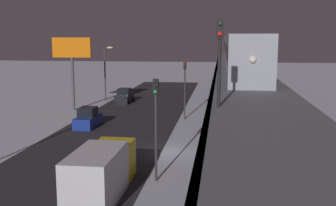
# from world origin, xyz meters

# --- Properties ---
(ground_plane) EXTENTS (240.00, 240.00, 0.00)m
(ground_plane) POSITION_xyz_m (0.00, 0.00, 0.00)
(ground_plane) COLOR silver
(avenue_asphalt) EXTENTS (11.00, 100.33, 0.01)m
(avenue_asphalt) POSITION_xyz_m (5.74, 0.00, 0.00)
(avenue_asphalt) COLOR #28282D
(avenue_asphalt) RESTS_ON ground_plane
(elevated_railway) EXTENTS (5.00, 100.33, 5.69)m
(elevated_railway) POSITION_xyz_m (-6.03, -0.00, 4.90)
(elevated_railway) COLOR slate
(elevated_railway) RESTS_ON ground_plane
(subway_train) EXTENTS (2.94, 55.47, 3.40)m
(subway_train) POSITION_xyz_m (-6.12, -22.05, 7.47)
(subway_train) COLOR #999EA8
(subway_train) RESTS_ON elevated_railway
(rail_signal) EXTENTS (0.36, 0.41, 4.00)m
(rail_signal) POSITION_xyz_m (-4.17, 11.83, 8.42)
(rail_signal) COLOR black
(rail_signal) RESTS_ON elevated_railway
(sedan_black) EXTENTS (1.91, 4.23, 1.97)m
(sedan_black) POSITION_xyz_m (8.94, -23.55, 0.78)
(sedan_black) COLOR black
(sedan_black) RESTS_ON ground_plane
(sedan_blue_2) EXTENTS (1.80, 4.11, 1.97)m
(sedan_blue_2) POSITION_xyz_m (8.94, -8.09, 0.80)
(sedan_blue_2) COLOR navy
(sedan_blue_2) RESTS_ON ground_plane
(box_truck) EXTENTS (2.40, 7.40, 2.80)m
(box_truck) POSITION_xyz_m (2.34, 8.99, 1.35)
(box_truck) COLOR gold
(box_truck) RESTS_ON ground_plane
(traffic_light_near) EXTENTS (0.32, 0.44, 6.40)m
(traffic_light_near) POSITION_xyz_m (-0.36, 6.42, 4.20)
(traffic_light_near) COLOR #2D2D2D
(traffic_light_near) RESTS_ON ground_plane
(traffic_light_mid) EXTENTS (0.32, 0.44, 6.40)m
(traffic_light_mid) POSITION_xyz_m (-0.36, -13.22, 4.20)
(traffic_light_mid) COLOR #2D2D2D
(traffic_light_mid) RESTS_ON ground_plane
(commercial_billboard) EXTENTS (4.80, 0.36, 8.90)m
(commercial_billboard) POSITION_xyz_m (13.79, -17.04, 6.83)
(commercial_billboard) COLOR #4C4C51
(commercial_billboard) RESTS_ON ground_plane
(street_lamp_far) EXTENTS (1.35, 0.44, 7.65)m
(street_lamp_far) POSITION_xyz_m (11.82, -25.00, 4.81)
(street_lamp_far) COLOR #38383D
(street_lamp_far) RESTS_ON ground_plane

